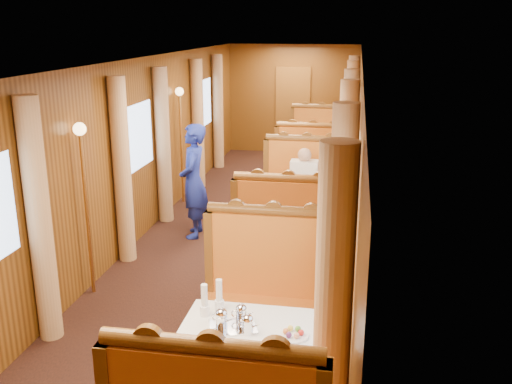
% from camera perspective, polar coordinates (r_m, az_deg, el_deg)
% --- Properties ---
extents(floor, '(3.00, 12.00, 0.01)m').
position_cam_1_polar(floor, '(7.97, -1.26, -5.18)').
color(floor, black).
rests_on(floor, ground).
extents(ceiling, '(3.00, 12.00, 0.01)m').
position_cam_1_polar(ceiling, '(7.42, -1.38, 13.06)').
color(ceiling, silver).
rests_on(ceiling, wall_left).
extents(wall_far, '(3.00, 0.01, 2.50)m').
position_cam_1_polar(wall_far, '(13.45, 3.72, 9.22)').
color(wall_far, brown).
rests_on(wall_far, floor).
extents(wall_left, '(0.01, 12.00, 2.50)m').
position_cam_1_polar(wall_left, '(8.02, -11.91, 3.95)').
color(wall_left, brown).
rests_on(wall_left, floor).
extents(wall_right, '(0.01, 12.00, 2.50)m').
position_cam_1_polar(wall_right, '(7.46, 10.07, 3.11)').
color(wall_right, brown).
rests_on(wall_right, floor).
extents(doorway_far, '(0.80, 0.04, 2.00)m').
position_cam_1_polar(doorway_far, '(13.46, 3.69, 8.15)').
color(doorway_far, brown).
rests_on(doorway_far, floor).
extents(table_near, '(1.05, 0.72, 0.75)m').
position_cam_1_polar(table_near, '(4.61, -0.53, -17.35)').
color(table_near, white).
rests_on(table_near, floor).
extents(banquette_near_aft, '(1.30, 0.55, 1.34)m').
position_cam_1_polar(banquette_near_aft, '(5.45, 1.44, -11.06)').
color(banquette_near_aft, '#BB4414').
rests_on(banquette_near_aft, floor).
extents(table_mid, '(1.05, 0.72, 0.75)m').
position_cam_1_polar(table_mid, '(7.74, 4.18, -2.94)').
color(table_mid, white).
rests_on(table_mid, floor).
extents(banquette_mid_fwd, '(1.30, 0.55, 1.34)m').
position_cam_1_polar(banquette_mid_fwd, '(6.78, 3.30, -5.37)').
color(banquette_mid_fwd, '#BB4414').
rests_on(banquette_mid_fwd, floor).
extents(banquette_mid_aft, '(1.30, 0.55, 1.34)m').
position_cam_1_polar(banquette_mid_aft, '(8.68, 4.88, -0.44)').
color(banquette_mid_aft, '#BB4414').
rests_on(banquette_mid_aft, floor).
extents(table_far, '(1.05, 0.72, 0.75)m').
position_cam_1_polar(table_far, '(11.09, 6.06, 3.00)').
color(table_far, white).
rests_on(table_far, floor).
extents(banquette_far_fwd, '(1.30, 0.55, 1.34)m').
position_cam_1_polar(banquette_far_fwd, '(10.10, 5.65, 1.95)').
color(banquette_far_fwd, '#BB4414').
rests_on(banquette_far_fwd, floor).
extents(banquette_far_aft, '(1.30, 0.55, 1.34)m').
position_cam_1_polar(banquette_far_aft, '(12.07, 6.41, 4.33)').
color(banquette_far_aft, '#BB4414').
rests_on(banquette_far_aft, floor).
extents(tea_tray, '(0.41, 0.36, 0.01)m').
position_cam_1_polar(tea_tray, '(4.40, -2.33, -13.31)').
color(tea_tray, silver).
rests_on(tea_tray, table_near).
extents(teapot_left, '(0.18, 0.15, 0.12)m').
position_cam_1_polar(teapot_left, '(4.37, -3.46, -12.74)').
color(teapot_left, silver).
rests_on(teapot_left, tea_tray).
extents(teapot_right, '(0.17, 0.14, 0.12)m').
position_cam_1_polar(teapot_right, '(4.30, -0.85, -13.30)').
color(teapot_right, silver).
rests_on(teapot_right, tea_tray).
extents(teapot_back, '(0.14, 0.11, 0.12)m').
position_cam_1_polar(teapot_back, '(4.44, -1.48, -12.25)').
color(teapot_back, silver).
rests_on(teapot_back, tea_tray).
extents(fruit_plate, '(0.23, 0.23, 0.05)m').
position_cam_1_polar(fruit_plate, '(4.29, 3.76, -13.99)').
color(fruit_plate, white).
rests_on(fruit_plate, table_near).
extents(cup_inboard, '(0.08, 0.08, 0.26)m').
position_cam_1_polar(cup_inboard, '(4.53, -5.17, -11.02)').
color(cup_inboard, white).
rests_on(cup_inboard, table_near).
extents(cup_outboard, '(0.08, 0.08, 0.26)m').
position_cam_1_polar(cup_outboard, '(4.60, -3.70, -10.54)').
color(cup_outboard, white).
rests_on(cup_outboard, table_near).
extents(rose_vase_mid, '(0.06, 0.06, 0.36)m').
position_cam_1_polar(rose_vase_mid, '(7.56, 4.40, 0.98)').
color(rose_vase_mid, silver).
rests_on(rose_vase_mid, table_mid).
extents(rose_vase_far, '(0.06, 0.06, 0.36)m').
position_cam_1_polar(rose_vase_far, '(10.98, 5.94, 5.82)').
color(rose_vase_far, silver).
rests_on(rose_vase_far, table_far).
extents(curtain_left_near_b, '(0.22, 0.22, 2.35)m').
position_cam_1_polar(curtain_left_near_b, '(5.64, -20.84, -2.90)').
color(curtain_left_near_b, tan).
rests_on(curtain_left_near_b, floor).
extents(window_right_near, '(0.01, 1.20, 0.90)m').
position_cam_1_polar(window_right_near, '(4.05, 9.75, -5.39)').
color(window_right_near, '#91ADD3').
rests_on(window_right_near, wall_right).
extents(curtain_right_near_a, '(0.22, 0.22, 2.35)m').
position_cam_1_polar(curtain_right_near_a, '(3.47, 7.60, -14.29)').
color(curtain_right_near_a, tan).
rests_on(curtain_right_near_a, floor).
extents(curtain_right_near_b, '(0.22, 0.22, 2.35)m').
position_cam_1_polar(curtain_right_near_b, '(4.88, 8.45, -4.95)').
color(curtain_right_near_b, tan).
rests_on(curtain_right_near_b, floor).
extents(window_left_mid, '(0.01, 1.20, 0.90)m').
position_cam_1_polar(window_left_mid, '(7.98, -11.90, 5.35)').
color(window_left_mid, '#91ADD3').
rests_on(window_left_mid, wall_left).
extents(curtain_left_mid_a, '(0.22, 0.22, 2.35)m').
position_cam_1_polar(curtain_left_mid_a, '(7.30, -13.23, 2.02)').
color(curtain_left_mid_a, tan).
rests_on(curtain_left_mid_a, floor).
extents(curtain_left_mid_b, '(0.22, 0.22, 2.35)m').
position_cam_1_polar(curtain_left_mid_b, '(8.71, -9.27, 4.56)').
color(curtain_left_mid_b, tan).
rests_on(curtain_left_mid_b, floor).
extents(window_right_mid, '(0.01, 1.20, 0.90)m').
position_cam_1_polar(window_right_mid, '(7.42, 10.03, 4.62)').
color(window_right_mid, '#91ADD3').
rests_on(window_right_mid, wall_right).
extents(curtain_right_mid_a, '(0.22, 0.22, 2.35)m').
position_cam_1_polar(curtain_right_mid_a, '(6.72, 8.98, 1.03)').
color(curtain_right_mid_a, tan).
rests_on(curtain_right_mid_a, floor).
extents(curtain_right_mid_b, '(0.22, 0.22, 2.35)m').
position_cam_1_polar(curtain_right_mid_b, '(8.24, 9.24, 3.88)').
color(curtain_right_mid_b, tan).
rests_on(curtain_right_mid_b, floor).
extents(window_left_far, '(0.01, 1.20, 0.90)m').
position_cam_1_polar(window_left_far, '(11.26, -5.33, 8.79)').
color(window_left_far, '#91ADD3').
rests_on(window_left_far, wall_left).
extents(curtain_left_far_a, '(0.22, 0.22, 2.35)m').
position_cam_1_polar(curtain_left_far_a, '(10.53, -5.84, 6.73)').
color(curtain_left_far_a, tan).
rests_on(curtain_left_far_a, floor).
extents(curtain_left_far_b, '(0.22, 0.22, 2.35)m').
position_cam_1_polar(curtain_left_far_b, '(12.02, -3.83, 7.99)').
color(curtain_left_far_b, tan).
rests_on(curtain_left_far_b, floor).
extents(window_right_far, '(0.01, 1.20, 0.90)m').
position_cam_1_polar(window_right_far, '(10.87, 10.14, 8.34)').
color(window_right_far, '#91ADD3').
rests_on(window_right_far, wall_right).
extents(curtain_right_far_a, '(0.22, 0.22, 2.35)m').
position_cam_1_polar(curtain_right_far_a, '(10.14, 9.44, 6.22)').
color(curtain_right_far_a, tan).
rests_on(curtain_right_far_a, floor).
extents(curtain_right_far_b, '(0.22, 0.22, 2.35)m').
position_cam_1_polar(curtain_right_far_b, '(11.68, 9.56, 7.55)').
color(curtain_right_far_b, tan).
rests_on(curtain_right_far_b, floor).
extents(sconce_left_fore, '(0.14, 0.14, 1.95)m').
position_cam_1_polar(sconce_left_fore, '(6.40, -16.86, 1.68)').
color(sconce_left_fore, '#BF8C3F').
rests_on(sconce_left_fore, floor).
extents(sconce_right_fore, '(0.14, 0.14, 1.95)m').
position_cam_1_polar(sconce_right_fore, '(5.73, 9.05, 0.50)').
color(sconce_right_fore, '#BF8C3F').
rests_on(sconce_right_fore, floor).
extents(sconce_left_aft, '(0.14, 0.14, 1.95)m').
position_cam_1_polar(sconce_left_aft, '(9.58, -7.56, 6.98)').
color(sconce_left_aft, '#BF8C3F').
rests_on(sconce_left_aft, floor).
extents(sconce_right_aft, '(0.14, 0.14, 1.95)m').
position_cam_1_polar(sconce_right_aft, '(9.15, 9.54, 6.45)').
color(sconce_right_aft, '#BF8C3F').
rests_on(sconce_right_aft, floor).
extents(steward, '(0.47, 0.64, 1.63)m').
position_cam_1_polar(steward, '(8.07, -6.27, 1.09)').
color(steward, navy).
rests_on(steward, floor).
extents(passenger, '(0.40, 0.44, 0.76)m').
position_cam_1_polar(passenger, '(8.39, 4.80, 1.22)').
color(passenger, beige).
rests_on(passenger, banquette_mid_aft).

